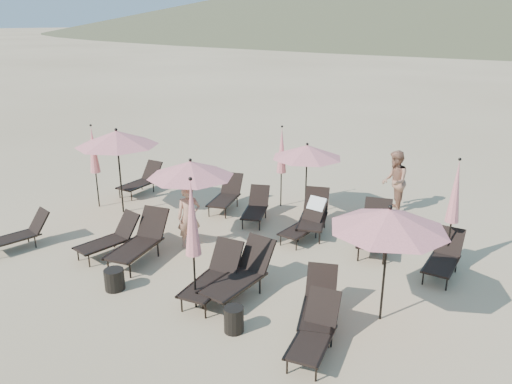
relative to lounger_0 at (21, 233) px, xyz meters
The scene contains 27 objects.
ground 5.39m from the lounger_0, ahead, with size 800.00×800.00×0.00m, color #D6BA8C.
lounger_0 is the anchor object (origin of this frame).
lounger_1 2.33m from the lounger_0, 21.87° to the left, with size 0.91×1.66×0.90m.
lounger_2 3.17m from the lounger_0, 18.32° to the left, with size 0.98×1.93×1.06m.
lounger_3 5.47m from the lounger_0, ahead, with size 0.78×1.75×0.98m.
lounger_4 7.71m from the lounger_0, ahead, with size 1.05×1.67×0.90m.
lounger_5 7.97m from the lounger_0, ahead, with size 0.77×1.59×0.88m.
lounger_6 4.69m from the lounger_0, 93.91° to the left, with size 0.64×1.63×0.94m.
lounger_7 5.63m from the lounger_0, 59.26° to the left, with size 0.97×1.73×0.94m.
lounger_8 6.09m from the lounger_0, 47.44° to the left, with size 1.02×1.60×0.86m.
lounger_9 7.13m from the lounger_0, 35.09° to the left, with size 0.75×1.60×0.96m.
lounger_10 7.43m from the lounger_0, 38.51° to the left, with size 1.13×1.87×1.01m.
lounger_11 10.07m from the lounger_0, 22.47° to the left, with size 0.63×1.57×0.89m.
lounger_12 8.75m from the lounger_0, 30.19° to the left, with size 1.08×1.95×1.06m.
lounger_13 5.96m from the lounger_0, ahead, with size 0.86×1.87×1.04m.
umbrella_open_0 3.59m from the lounger_0, 82.62° to the left, with size 2.34×2.34×2.52m.
umbrella_open_1 4.55m from the lounger_0, 31.94° to the left, with size 2.11×2.11×2.27m.
umbrella_open_2 8.91m from the lounger_0, ahead, with size 2.14×2.14×2.30m.
umbrella_open_3 7.73m from the lounger_0, 47.27° to the left, with size 2.00×2.00×2.15m.
umbrella_closed_0 5.57m from the lounger_0, ahead, with size 0.31×0.31×2.69m.
umbrella_closed_1 10.33m from the lounger_0, 24.62° to the left, with size 0.30×0.30×2.59m.
umbrella_closed_2 3.38m from the lounger_0, 100.70° to the left, with size 0.30×0.30×2.54m.
umbrella_closed_3 7.34m from the lounger_0, 54.59° to the left, with size 0.29×0.29×2.49m.
side_table_0 3.52m from the lounger_0, ahead, with size 0.42×0.42×0.46m, color black.
side_table_1 6.48m from the lounger_0, ahead, with size 0.37×0.37×0.49m, color black.
beachgoer_a 4.18m from the lounger_0, 31.60° to the left, with size 0.57×0.38×1.57m, color tan.
beachgoer_b 10.20m from the lounger_0, 44.72° to the left, with size 0.89×0.69×1.83m, color #AD7559.
Camera 1 is at (5.37, -7.20, 5.35)m, focal length 35.00 mm.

